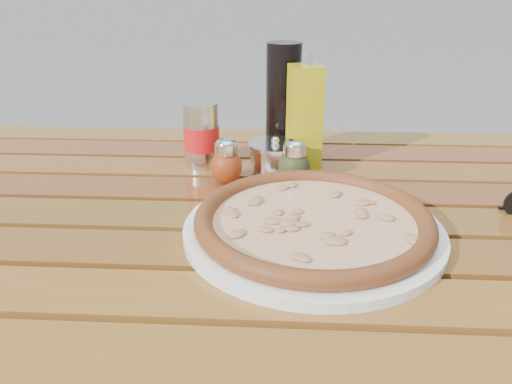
# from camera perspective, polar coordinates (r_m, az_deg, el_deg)

# --- Properties ---
(table) EXTENTS (1.40, 0.90, 0.75)m
(table) POSITION_cam_1_polar(r_m,az_deg,el_deg) (0.79, -0.08, -7.65)
(table) COLOR #3D240D
(table) RESTS_ON ground
(plate) EXTENTS (0.40, 0.40, 0.01)m
(plate) POSITION_cam_1_polar(r_m,az_deg,el_deg) (0.70, 6.51, -4.32)
(plate) COLOR white
(plate) RESTS_ON table
(pizza) EXTENTS (0.38, 0.38, 0.03)m
(pizza) POSITION_cam_1_polar(r_m,az_deg,el_deg) (0.69, 6.57, -3.17)
(pizza) COLOR #FFE0B6
(pizza) RESTS_ON plate
(pepper_shaker) EXTENTS (0.06, 0.06, 0.08)m
(pepper_shaker) POSITION_cam_1_polar(r_m,az_deg,el_deg) (0.86, -3.40, 3.45)
(pepper_shaker) COLOR #A73813
(pepper_shaker) RESTS_ON table
(oregano_shaker) EXTENTS (0.07, 0.07, 0.08)m
(oregano_shaker) POSITION_cam_1_polar(r_m,az_deg,el_deg) (0.85, 4.43, 3.34)
(oregano_shaker) COLOR #364019
(oregano_shaker) RESTS_ON table
(dark_bottle) EXTENTS (0.08, 0.08, 0.22)m
(dark_bottle) POSITION_cam_1_polar(r_m,az_deg,el_deg) (0.97, 3.13, 10.24)
(dark_bottle) COLOR black
(dark_bottle) RESTS_ON table
(soda_can) EXTENTS (0.09, 0.09, 0.12)m
(soda_can) POSITION_cam_1_polar(r_m,az_deg,el_deg) (0.94, -6.25, 6.46)
(soda_can) COLOR silver
(soda_can) RESTS_ON table
(olive_oil_cruet) EXTENTS (0.07, 0.07, 0.21)m
(olive_oil_cruet) POSITION_cam_1_polar(r_m,az_deg,el_deg) (0.91, 5.56, 8.41)
(olive_oil_cruet) COLOR #B7A813
(olive_oil_cruet) RESTS_ON table
(parmesan_tin) EXTENTS (0.12, 0.12, 0.07)m
(parmesan_tin) POSITION_cam_1_polar(r_m,az_deg,el_deg) (0.90, 2.18, 3.88)
(parmesan_tin) COLOR white
(parmesan_tin) RESTS_ON table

